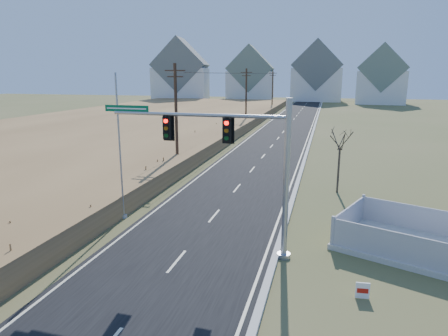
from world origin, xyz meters
TOP-DOWN VIEW (x-y plane):
  - ground at (0.00, 0.00)m, footprint 260.00×260.00m
  - road at (0.00, 50.00)m, footprint 8.00×180.00m
  - curb at (4.15, 50.00)m, footprint 0.30×180.00m
  - reed_marsh at (-24.00, 40.00)m, footprint 38.00×110.00m
  - utility_pole_near at (-6.50, 15.00)m, footprint 1.80×0.26m
  - utility_pole_mid at (-6.50, 45.00)m, footprint 1.80×0.26m
  - utility_pole_far at (-6.50, 75.00)m, footprint 1.80×0.26m
  - condo_nw at (-38.00, 100.00)m, footprint 17.69×13.38m
  - condo_nnw at (-18.00, 108.00)m, footprint 14.93×11.17m
  - condo_n at (2.00, 112.00)m, footprint 15.27×10.20m
  - condo_ne at (20.00, 104.00)m, footprint 14.12×10.51m
  - traffic_signal_mast at (2.63, -0.25)m, footprint 8.97×0.61m
  - fence_enclosure at (10.40, 1.94)m, footprint 7.98×6.81m
  - open_sign at (7.69, -3.00)m, footprint 0.51×0.10m
  - flagpole at (-5.02, 2.54)m, footprint 0.37×0.37m
  - bare_tree at (7.00, 10.93)m, footprint 1.80×1.80m

SIDE VIEW (x-z plane):
  - ground at x=0.00m, z-range 0.00..0.00m
  - road at x=0.00m, z-range 0.00..0.06m
  - curb at x=4.15m, z-range 0.00..0.18m
  - fence_enclosure at x=10.40m, z-range -0.48..1.07m
  - open_sign at x=7.69m, z-range 0.02..0.65m
  - reed_marsh at x=-24.00m, z-range 0.00..1.30m
  - flagpole at x=-5.02m, z-range -0.83..7.36m
  - bare_tree at x=7.00m, z-range 1.46..6.23m
  - traffic_signal_mast at x=2.63m, z-range 0.82..7.96m
  - utility_pole_near at x=-6.50m, z-range 0.18..9.18m
  - utility_pole_mid at x=-6.50m, z-range 0.18..9.18m
  - utility_pole_far at x=-6.50m, z-range 0.18..9.18m
  - condo_ne at x=20.00m, z-range -1.42..15.10m
  - condo_nnw at x=-18.00m, z-range -1.58..15.45m
  - condo_n at x=2.00m, z-range -1.66..16.88m
  - condo_nw at x=-38.00m, z-range -1.82..17.23m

